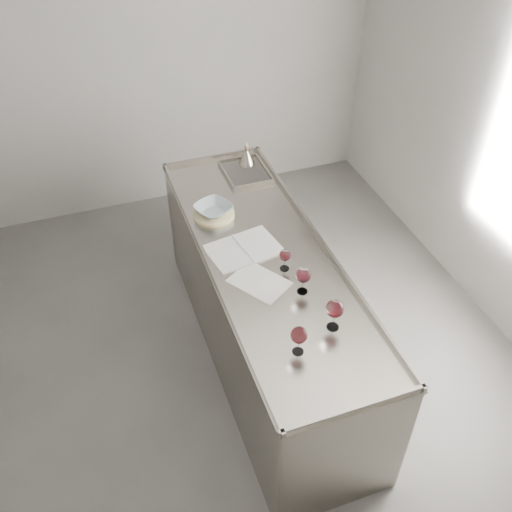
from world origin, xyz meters
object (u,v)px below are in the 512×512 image
object	(u,v)px
wine_glass_left	(299,336)
ceramic_bowl	(214,209)
counter	(266,307)
wine_glass_middle	(335,309)
wine_funnel	(247,157)
notebook	(244,249)
wine_glass_right	(303,276)
wine_glass_small	(285,256)

from	to	relation	value
wine_glass_left	ceramic_bowl	xyz separation A→B (m)	(-0.08, 1.27, -0.07)
counter	ceramic_bowl	distance (m)	0.74
wine_glass_middle	wine_funnel	distance (m)	1.72
wine_glass_left	notebook	bearing A→B (deg)	90.23
counter	wine_funnel	distance (m)	1.19
ceramic_bowl	wine_glass_right	bearing A→B (deg)	-72.74
wine_glass_middle	wine_funnel	bearing A→B (deg)	86.69
wine_glass_middle	wine_glass_right	size ratio (longest dim) A/B	1.10
wine_glass_left	wine_glass_small	distance (m)	0.64
wine_funnel	wine_glass_small	bearing A→B (deg)	-98.04
notebook	wine_glass_right	bearing A→B (deg)	-76.56
wine_glass_middle	wine_glass_right	world-z (taller)	wine_glass_middle
counter	wine_glass_right	xyz separation A→B (m)	(0.08, -0.37, 0.59)
notebook	counter	bearing A→B (deg)	-46.68
wine_glass_left	wine_glass_right	world-z (taller)	wine_glass_right
wine_glass_left	wine_glass_small	bearing A→B (deg)	74.43
ceramic_bowl	wine_funnel	bearing A→B (deg)	52.41
wine_glass_right	notebook	size ratio (longest dim) A/B	0.36
wine_glass_middle	ceramic_bowl	distance (m)	1.22
wine_glass_small	wine_funnel	xyz separation A→B (m)	(0.17, 1.20, -0.04)
wine_funnel	ceramic_bowl	bearing A→B (deg)	-127.59
counter	wine_glass_left	size ratio (longest dim) A/B	14.11
counter	wine_funnel	size ratio (longest dim) A/B	12.85
wine_glass_small	notebook	world-z (taller)	wine_glass_small
wine_glass_middle	notebook	world-z (taller)	wine_glass_middle
wine_glass_small	notebook	bearing A→B (deg)	125.36
counter	notebook	bearing A→B (deg)	143.08
notebook	wine_funnel	bearing A→B (deg)	60.34
counter	notebook	size ratio (longest dim) A/B	5.06
wine_glass_right	wine_glass_small	bearing A→B (deg)	96.15
wine_glass_right	wine_funnel	xyz separation A→B (m)	(0.15, 1.41, -0.07)
wine_glass_middle	ceramic_bowl	bearing A→B (deg)	105.08
wine_glass_small	wine_glass_left	bearing A→B (deg)	-105.57
notebook	wine_glass_middle	bearing A→B (deg)	-82.10
wine_glass_small	notebook	xyz separation A→B (m)	(-0.17, 0.25, -0.10)
counter	wine_glass_middle	bearing A→B (deg)	-79.43
counter	wine_glass_right	size ratio (longest dim) A/B	13.96
wine_glass_small	ceramic_bowl	distance (m)	0.70
wine_glass_middle	counter	bearing A→B (deg)	100.57
wine_glass_left	notebook	world-z (taller)	wine_glass_left
wine_glass_left	wine_glass_small	size ratio (longest dim) A/B	1.19
counter	wine_glass_small	distance (m)	0.59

